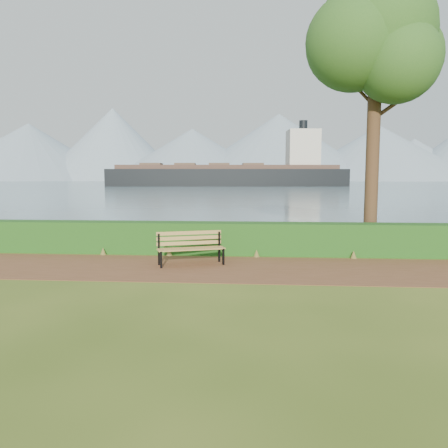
{
  "coord_description": "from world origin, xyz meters",
  "views": [
    {
      "loc": [
        1.65,
        -11.11,
        2.4
      ],
      "look_at": [
        0.67,
        1.2,
        1.1
      ],
      "focal_mm": 35.0,
      "sensor_mm": 36.0,
      "label": 1
    }
  ],
  "objects": [
    {
      "name": "tree",
      "position": [
        5.29,
        3.39,
        6.73
      ],
      "size": [
        4.47,
        3.8,
        9.05
      ],
      "rotation": [
        0.0,
        0.0,
        0.22
      ],
      "color": "#3E2919",
      "rests_on": "ground"
    },
    {
      "name": "mountains",
      "position": [
        -9.17,
        406.05,
        27.7
      ],
      "size": [
        585.0,
        190.0,
        70.0
      ],
      "color": "#7A90A3",
      "rests_on": "ground"
    },
    {
      "name": "bench",
      "position": [
        -0.23,
        0.76,
        0.53
      ],
      "size": [
        1.91,
        1.13,
        0.92
      ],
      "rotation": [
        0.0,
        0.0,
        0.35
      ],
      "color": "black",
      "rests_on": "ground"
    },
    {
      "name": "cargo_ship",
      "position": [
        -5.24,
        119.58,
        3.18
      ],
      "size": [
        71.01,
        17.54,
        21.34
      ],
      "rotation": [
        0.0,
        0.0,
        0.09
      ],
      "color": "black",
      "rests_on": "ground"
    },
    {
      "name": "ground",
      "position": [
        0.0,
        0.0,
        0.0
      ],
      "size": [
        140.0,
        140.0,
        0.0
      ],
      "primitive_type": "plane",
      "color": "#3E5618",
      "rests_on": "ground"
    },
    {
      "name": "water",
      "position": [
        0.0,
        260.0,
        0.01
      ],
      "size": [
        700.0,
        510.0,
        0.0
      ],
      "primitive_type": "cube",
      "color": "#425C6A",
      "rests_on": "ground"
    },
    {
      "name": "hedge",
      "position": [
        0.0,
        2.6,
        0.5
      ],
      "size": [
        32.0,
        0.85,
        1.0
      ],
      "primitive_type": "cube",
      "color": "#153F12",
      "rests_on": "ground"
    },
    {
      "name": "path",
      "position": [
        0.0,
        0.3,
        0.01
      ],
      "size": [
        40.0,
        3.4,
        0.01
      ],
      "primitive_type": "cube",
      "color": "brown",
      "rests_on": "ground"
    }
  ]
}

